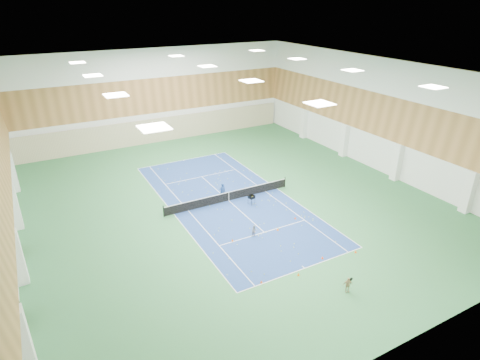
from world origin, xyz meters
name	(u,v)px	position (x,y,z in m)	size (l,w,h in m)	color
ground	(229,201)	(0.00, 0.00, 0.00)	(40.00, 40.00, 0.00)	#2F6E3D
room_shell	(228,141)	(0.00, 0.00, 6.00)	(36.00, 40.00, 12.00)	white
wood_cladding	(228,119)	(0.00, 0.00, 8.00)	(36.00, 40.00, 8.00)	#AA743F
ceiling_light_grid	(227,73)	(0.00, 0.00, 11.92)	(21.40, 25.40, 0.06)	white
court_surface	(229,201)	(0.00, 0.00, 0.01)	(10.97, 23.77, 0.01)	navy
tennis_balls_scatter	(229,200)	(0.00, 0.00, 0.05)	(10.57, 22.77, 0.07)	#CAE326
tennis_net	(229,196)	(0.00, 0.00, 0.55)	(12.80, 0.10, 1.10)	black
back_curtain	(161,130)	(0.00, 19.75, 1.60)	(35.40, 0.16, 3.20)	#C6B793
door_left_a	(18,307)	(-17.92, -8.00, 1.10)	(0.08, 1.80, 2.20)	#593319
door_left_b	(14,241)	(-17.92, 0.00, 1.10)	(0.08, 1.80, 2.20)	#593319
coach	(222,191)	(-0.36, 0.60, 0.84)	(0.62, 0.40, 1.69)	navy
child_court	(254,231)	(-1.00, -6.48, 0.50)	(0.48, 0.38, 0.99)	gray
child_apron	(348,285)	(0.92, -15.20, 0.56)	(0.65, 0.27, 1.12)	tan
ball_cart	(251,200)	(1.55, -1.62, 0.46)	(0.54, 0.54, 0.93)	black
cone_svc_a	(233,240)	(-2.90, -6.32, 0.11)	(0.20, 0.20, 0.22)	orange
cone_svc_b	(254,231)	(-0.70, -5.95, 0.12)	(0.22, 0.22, 0.24)	orange
cone_svc_c	(278,229)	(1.15, -6.65, 0.12)	(0.21, 0.21, 0.23)	#FF650D
cone_svc_d	(295,218)	(3.53, -5.82, 0.11)	(0.20, 0.20, 0.22)	#F1400C
cone_base_a	(261,282)	(-3.55, -11.77, 0.10)	(0.19, 0.19, 0.21)	#F3560C
cone_base_b	(298,274)	(-0.86, -12.30, 0.11)	(0.19, 0.19, 0.21)	orange
cone_base_c	(323,257)	(1.86, -11.57, 0.11)	(0.20, 0.20, 0.22)	#FF490D
cone_base_d	(356,251)	(4.56, -12.15, 0.11)	(0.19, 0.19, 0.21)	#FF530D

